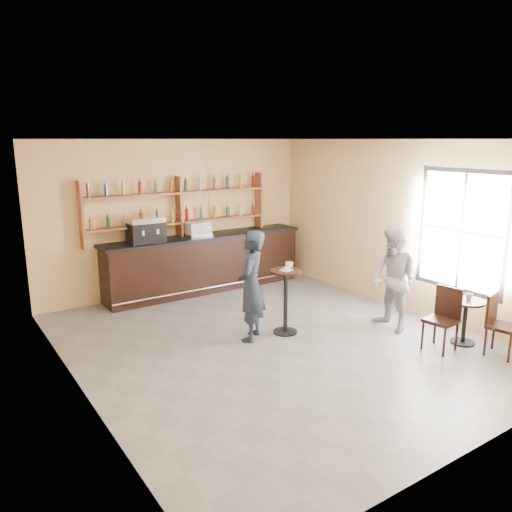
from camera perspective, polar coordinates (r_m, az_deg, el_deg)
floor at (r=8.18m, az=1.99°, el=-9.81°), size 7.00×7.00×0.00m
ceiling at (r=7.53m, az=2.19°, el=13.21°), size 7.00×7.00×0.00m
wall_back at (r=10.68m, az=-9.02°, el=4.45°), size 7.00×0.00×7.00m
wall_front at (r=5.37m, az=24.64°, el=-5.36°), size 7.00×0.00×7.00m
wall_left at (r=6.46m, az=-20.05°, el=-1.94°), size 0.00×7.00×7.00m
wall_right at (r=9.73m, az=16.57°, el=3.21°), size 0.00×7.00×7.00m
window_pane at (r=9.01m, az=22.43°, el=2.63°), size 0.00×2.00×2.00m
window_frame at (r=9.01m, az=22.41°, el=2.63°), size 0.04×1.70×2.10m
shelf_unit at (r=10.54m, az=-8.76°, el=5.49°), size 4.00×0.26×1.40m
liquor_bottles at (r=10.52m, az=-8.79°, el=6.41°), size 3.68×0.10×1.00m
bar_counter at (r=10.77m, az=-5.82°, el=-0.78°), size 4.48×0.87×1.21m
espresso_machine at (r=10.06m, az=-12.47°, el=2.94°), size 0.69×0.45×0.49m
pastry_case at (r=10.54m, az=-6.68°, el=3.08°), size 0.55×0.47×0.30m
pedestal_table at (r=8.38m, az=3.40°, el=-5.25°), size 0.62×0.62×1.09m
napkin at (r=8.23m, az=3.46°, el=-1.62°), size 0.21×0.21×0.00m
donut at (r=8.22m, az=3.56°, el=-1.46°), size 0.14×0.14×0.04m
cup_pedestal at (r=8.37m, az=3.81°, el=-1.02°), size 0.15×0.15×0.10m
man_main at (r=8.01m, az=-0.55°, el=-3.43°), size 0.78×0.77×1.81m
cafe_table at (r=8.67m, az=22.72°, el=-6.95°), size 0.73×0.73×0.72m
cup_cafe at (r=8.59m, az=23.15°, el=-4.29°), size 0.12×0.12×0.10m
chair_west at (r=8.22m, az=20.37°, el=-6.86°), size 0.47×0.47×0.99m
chair_south at (r=8.39m, az=26.40°, el=-7.19°), size 0.49×0.49×0.94m
patron_second at (r=8.74m, az=15.46°, el=-2.62°), size 0.78×0.94×1.77m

